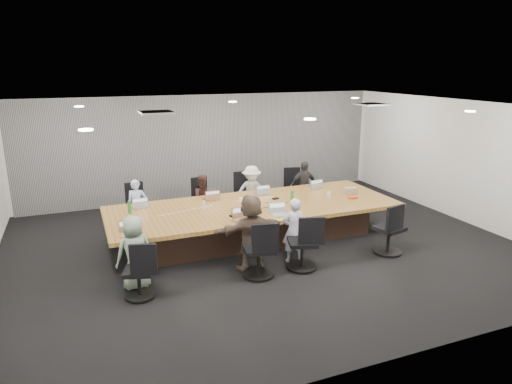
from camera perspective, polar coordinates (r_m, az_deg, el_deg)
name	(u,v)px	position (r m, az deg, el deg)	size (l,w,h in m)	color
floor	(263,247)	(9.33, 0.92, -6.84)	(10.00, 8.00, 0.00)	black
ceiling	(264,107)	(8.65, 1.00, 10.56)	(10.00, 8.00, 0.00)	white
wall_back	(207,147)	(12.59, -6.13, 5.64)	(10.00, 2.80, 0.00)	silver
wall_front	(396,257)	(5.60, 17.13, -7.82)	(10.00, 2.80, 0.00)	silver
wall_right	(460,161)	(11.72, 24.17, 3.61)	(8.00, 2.80, 0.00)	silver
curtain	(208,147)	(12.52, -6.03, 5.58)	(9.80, 0.04, 2.80)	gray
conference_table	(254,220)	(9.62, -0.22, -3.58)	(6.00, 2.20, 0.74)	#342118
chair_0	(136,210)	(10.69, -14.82, -2.21)	(0.52, 0.52, 0.77)	black
chair_1	(200,203)	(10.96, -6.97, -1.42)	(0.51, 0.51, 0.75)	black
chair_2	(246,197)	(11.29, -1.20, -0.60)	(0.56, 0.56, 0.82)	black
chair_3	(297,192)	(11.83, 5.15, 0.04)	(0.54, 0.54, 0.80)	black
chair_4	(139,276)	(7.49, -14.46, -10.08)	(0.51, 0.51, 0.75)	black
chair_5	(258,253)	(7.93, 0.29, -7.68)	(0.58, 0.58, 0.85)	black
chair_6	(302,246)	(8.26, 5.79, -6.78)	(0.58, 0.58, 0.85)	black
chair_7	(389,232)	(9.24, 16.27, -4.85)	(0.58, 0.58, 0.86)	black
person_0	(137,206)	(10.30, -14.65, -1.72)	(0.43, 0.28, 1.17)	#ABBCE5
laptop_0	(140,206)	(9.73, -14.28, -1.69)	(0.32, 0.22, 0.02)	#B2B2B7
person_1	(204,199)	(10.57, -6.51, -0.91)	(0.56, 0.43, 1.15)	#3E221F
laptop_1	(211,198)	(10.02, -5.69, -0.78)	(0.32, 0.22, 0.02)	#8C6647
person_2	(252,192)	(10.91, -0.55, 0.03)	(0.82, 0.47, 1.26)	#BEBEBE
laptop_2	(260,193)	(10.39, 0.55, -0.10)	(0.31, 0.21, 0.02)	#B2B2B7
person_3	(304,186)	(11.47, 5.97, 0.74)	(0.74, 0.31, 1.27)	#2E2E2F
laptop_3	(314,187)	(10.98, 7.32, 0.64)	(0.34, 0.23, 0.02)	#B2B2B7
person_4	(135,253)	(7.71, -14.94, -7.34)	(0.61, 0.40, 1.25)	gray
laptop_4	(130,234)	(8.18, -15.50, -5.10)	(0.34, 0.24, 0.02)	#8C6647
person_5	(251,232)	(8.13, -0.64, -5.03)	(1.29, 0.41, 1.39)	brown
laptop_5	(240,220)	(8.60, -1.97, -3.50)	(0.28, 0.20, 0.02)	#8C6647
person_6	(294,230)	(8.48, 4.73, -4.78)	(0.45, 0.29, 1.23)	#B7B3CA
laptop_6	(281,215)	(8.90, 3.18, -2.83)	(0.34, 0.23, 0.02)	#B2B2B7
bottle_green_left	(130,207)	(9.30, -15.53, -1.86)	(0.07, 0.07, 0.24)	#277635
bottle_green_right	(292,196)	(9.73, 4.54, -0.55)	(0.07, 0.07, 0.24)	#277635
bottle_clear	(204,206)	(9.15, -6.52, -1.75)	(0.06, 0.06, 0.21)	silver
cup_white_far	(241,200)	(9.69, -1.90, -1.00)	(0.08, 0.08, 0.10)	white
cup_white_near	(329,194)	(10.29, 9.10, -0.24)	(0.07, 0.07, 0.09)	white
mug_brown	(125,223)	(8.64, -16.09, -3.74)	(0.08, 0.08, 0.10)	brown
mic_left	(234,215)	(8.82, -2.73, -2.94)	(0.17, 0.11, 0.03)	black
mic_right	(275,198)	(9.95, 2.45, -0.80)	(0.13, 0.09, 0.03)	black
stapler	(239,210)	(9.11, -2.11, -2.25)	(0.16, 0.04, 0.06)	black
canvas_bag	(350,191)	(10.56, 11.71, 0.17)	(0.26, 0.16, 0.14)	gray
snack_packet	(353,197)	(10.21, 11.99, -0.66)	(0.19, 0.13, 0.04)	#D23F12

